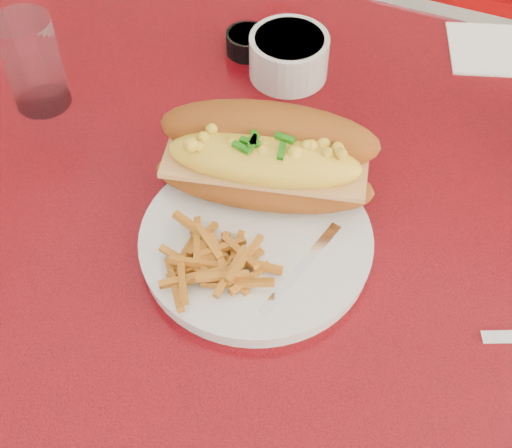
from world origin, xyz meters
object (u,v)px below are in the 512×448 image
at_px(diner_table, 320,280).
at_px(sauce_cup_left, 247,41).
at_px(booth_bench_far, 429,89).
at_px(water_tumbler, 33,63).
at_px(dinner_plate, 256,242).
at_px(gravy_ramekin, 289,55).
at_px(mac_hoagie, 266,158).
at_px(fork, 312,256).

relative_size(diner_table, sauce_cup_left, 17.08).
height_order(booth_bench_far, water_tumbler, booth_bench_far).
bearing_deg(dinner_plate, diner_table, 61.25).
bearing_deg(diner_table, gravy_ramekin, 123.59).
distance_m(mac_hoagie, water_tumbler, 0.32).
bearing_deg(mac_hoagie, gravy_ramekin, 91.05).
bearing_deg(fork, booth_bench_far, 13.84).
bearing_deg(fork, mac_hoagie, 61.95).
height_order(diner_table, water_tumbler, water_tumbler).
height_order(dinner_plate, sauce_cup_left, sauce_cup_left).
xyz_separation_m(diner_table, water_tumbler, (-0.39, 0.01, 0.22)).
relative_size(diner_table, water_tumbler, 10.15).
bearing_deg(fork, sauce_cup_left, 47.06).
xyz_separation_m(fork, water_tumbler, (-0.40, 0.11, 0.04)).
xyz_separation_m(diner_table, gravy_ramekin, (-0.12, 0.19, 0.19)).
bearing_deg(water_tumbler, fork, -15.03).
distance_m(booth_bench_far, mac_hoagie, 1.00).
bearing_deg(water_tumbler, mac_hoagie, -6.57).
bearing_deg(water_tumbler, dinner_plate, -17.67).
xyz_separation_m(booth_bench_far, fork, (0.01, -0.90, 0.50)).
xyz_separation_m(booth_bench_far, gravy_ramekin, (-0.12, -0.62, 0.51)).
bearing_deg(gravy_ramekin, diner_table, -56.41).
height_order(dinner_plate, mac_hoagie, mac_hoagie).
relative_size(gravy_ramekin, water_tumbler, 0.92).
bearing_deg(fork, water_tumbler, 88.10).
distance_m(booth_bench_far, fork, 1.03).
xyz_separation_m(diner_table, sauce_cup_left, (-0.19, 0.21, 0.18)).
bearing_deg(sauce_cup_left, mac_hoagie, -62.15).
height_order(booth_bench_far, dinner_plate, booth_bench_far).
xyz_separation_m(booth_bench_far, dinner_plate, (-0.05, -0.90, 0.49)).
bearing_deg(sauce_cup_left, water_tumbler, -135.66).
height_order(booth_bench_far, sauce_cup_left, booth_bench_far).
relative_size(gravy_ramekin, sauce_cup_left, 1.55).
xyz_separation_m(diner_table, fork, (0.01, -0.09, 0.18)).
bearing_deg(booth_bench_far, fork, -89.29).
height_order(dinner_plate, fork, same).
bearing_deg(sauce_cup_left, booth_bench_far, 72.45).
distance_m(booth_bench_far, dinner_plate, 1.03).
bearing_deg(water_tumbler, gravy_ramekin, 32.81).
xyz_separation_m(gravy_ramekin, sauce_cup_left, (-0.07, 0.02, -0.01)).
xyz_separation_m(fork, sauce_cup_left, (-0.20, 0.30, -0.00)).
xyz_separation_m(dinner_plate, gravy_ramekin, (-0.07, 0.28, 0.02)).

